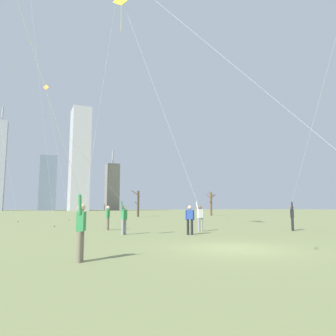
{
  "coord_description": "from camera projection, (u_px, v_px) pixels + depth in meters",
  "views": [
    {
      "loc": [
        -7.1,
        -9.78,
        1.51
      ],
      "look_at": [
        0.0,
        6.0,
        3.7
      ],
      "focal_mm": 33.33,
      "sensor_mm": 36.0,
      "label": 1
    }
  ],
  "objects": [
    {
      "name": "distant_kite_high_overhead_orange",
      "position": [
        49.0,
        105.0,
        38.24
      ],
      "size": [
        3.59,
        1.72,
        16.65
      ],
      "color": "orange",
      "rests_on": "ground"
    },
    {
      "name": "bare_tree_center",
      "position": [
        211.0,
        203.0,
        57.62
      ],
      "size": [
        1.22,
        2.19,
        4.5
      ],
      "color": "brown",
      "rests_on": "ground"
    },
    {
      "name": "kite_flyer_midfield_right_yellow",
      "position": [
        181.0,
        164.0,
        20.19
      ],
      "size": [
        5.7,
        2.38,
        16.25
      ],
      "color": "gray",
      "rests_on": "ground"
    },
    {
      "name": "bystander_far_off_by_trees",
      "position": [
        108.0,
        216.0,
        21.01
      ],
      "size": [
        0.32,
        0.47,
        1.62
      ],
      "color": "#726656",
      "rests_on": "ground"
    },
    {
      "name": "kite_flyer_foreground_left_purple",
      "position": [
        300.0,
        186.0,
        19.1
      ],
      "size": [
        4.66,
        8.97,
        13.09
      ],
      "color": "black",
      "rests_on": "ground"
    },
    {
      "name": "skyline_mid_tower_right",
      "position": [
        112.0,
        187.0,
        164.28
      ],
      "size": [
        6.05,
        8.47,
        31.62
      ],
      "color": "gray",
      "rests_on": "ground"
    },
    {
      "name": "kite_flyer_foreground_right_red",
      "position": [
        67.0,
        182.0,
        8.01
      ],
      "size": [
        5.01,
        7.27,
        11.69
      ],
      "color": "#726656",
      "rests_on": "ground"
    },
    {
      "name": "skyline_mid_tower_left",
      "position": [
        47.0,
        183.0,
        146.25
      ],
      "size": [
        7.62,
        8.15,
        25.61
      ],
      "color": "slate",
      "rests_on": "ground"
    },
    {
      "name": "skyline_wide_slab",
      "position": [
        80.0,
        159.0,
        142.23
      ],
      "size": [
        8.14,
        11.23,
        46.89
      ],
      "color": "#B2B2B7",
      "rests_on": "ground"
    },
    {
      "name": "bystander_watching_nearby",
      "position": [
        190.0,
        218.0,
        17.42
      ],
      "size": [
        0.47,
        0.32,
        1.62
      ],
      "color": "black",
      "rests_on": "ground"
    },
    {
      "name": "ground_plane",
      "position": [
        234.0,
        248.0,
        11.55
      ],
      "size": [
        400.0,
        400.0,
        0.0
      ],
      "primitive_type": "plane",
      "color": "#848E56"
    },
    {
      "name": "bare_tree_right_of_center",
      "position": [
        138.0,
        203.0,
        50.57
      ],
      "size": [
        1.84,
        1.85,
        4.32
      ],
      "color": "#423326",
      "rests_on": "ground"
    },
    {
      "name": "kite_flyer_midfield_center_green",
      "position": [
        333.0,
        160.0,
        12.83
      ],
      "size": [
        9.94,
        10.76,
        17.04
      ],
      "color": "gray",
      "rests_on": "ground"
    },
    {
      "name": "kite_flyer_far_back_teal",
      "position": [
        89.0,
        174.0,
        15.68
      ],
      "size": [
        12.1,
        6.58,
        12.9
      ],
      "color": "gray",
      "rests_on": "ground"
    }
  ]
}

